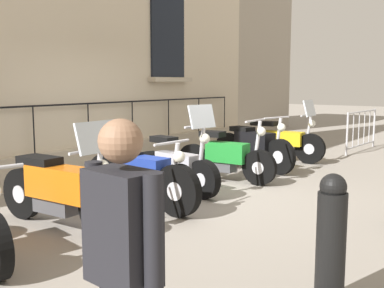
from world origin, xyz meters
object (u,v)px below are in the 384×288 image
object	(u,v)px
motorcycle_blue	(141,178)
motorcycle_orange	(61,190)
motorcycle_silver	(177,167)
motorcycle_black	(253,147)
motorcycle_green	(226,157)
pedestrian_standing	(123,262)
crowd_barrier	(362,129)
bollard	(331,240)
motorcycle_yellow	(279,141)

from	to	relation	value
motorcycle_blue	motorcycle_orange	bearing A→B (deg)	-97.16
motorcycle_silver	motorcycle_black	world-z (taller)	motorcycle_silver
motorcycle_blue	motorcycle_green	size ratio (longest dim) A/B	1.06
motorcycle_black	pedestrian_standing	bearing A→B (deg)	-65.75
crowd_barrier	bollard	bearing A→B (deg)	-74.73
motorcycle_blue	bollard	world-z (taller)	bollard
motorcycle_blue	motorcycle_black	world-z (taller)	motorcycle_black
motorcycle_silver	pedestrian_standing	size ratio (longest dim) A/B	1.17
crowd_barrier	motorcycle_orange	bearing A→B (deg)	-96.21
motorcycle_yellow	crowd_barrier	distance (m)	2.90
motorcycle_orange	pedestrian_standing	size ratio (longest dim) A/B	1.31
motorcycle_blue	crowd_barrier	bearing A→B (deg)	83.95
motorcycle_black	motorcycle_yellow	world-z (taller)	motorcycle_yellow
crowd_barrier	bollard	world-z (taller)	bollard
motorcycle_silver	motorcycle_green	world-z (taller)	motorcycle_silver
motorcycle_green	crowd_barrier	distance (m)	5.31
motorcycle_orange	motorcycle_silver	world-z (taller)	motorcycle_silver
motorcycle_blue	crowd_barrier	world-z (taller)	crowd_barrier
motorcycle_orange	motorcycle_black	distance (m)	4.76
motorcycle_black	motorcycle_yellow	xyz separation A→B (m)	(-0.05, 1.29, -0.02)
crowd_barrier	pedestrian_standing	world-z (taller)	pedestrian_standing
motorcycle_black	motorcycle_silver	bearing A→B (deg)	-90.57
motorcycle_yellow	motorcycle_black	bearing A→B (deg)	-87.79
motorcycle_orange	motorcycle_blue	world-z (taller)	motorcycle_orange
motorcycle_orange	motorcycle_black	xyz separation A→B (m)	(-0.01, 4.76, -0.01)
bollard	pedestrian_standing	size ratio (longest dim) A/B	0.67
motorcycle_orange	pedestrian_standing	xyz separation A→B (m)	(3.00, -1.91, 0.42)
bollard	pedestrian_standing	world-z (taller)	pedestrian_standing
motorcycle_green	motorcycle_yellow	size ratio (longest dim) A/B	0.93
motorcycle_silver	pedestrian_standing	bearing A→B (deg)	-54.27
motorcycle_orange	motorcycle_yellow	distance (m)	6.05
motorcycle_green	motorcycle_silver	bearing A→B (deg)	-97.86
motorcycle_orange	pedestrian_standing	bearing A→B (deg)	-32.57
bollard	motorcycle_black	bearing A→B (deg)	125.18
motorcycle_green	motorcycle_yellow	world-z (taller)	motorcycle_yellow
motorcycle_yellow	pedestrian_standing	distance (m)	8.54
motorcycle_orange	motorcycle_black	world-z (taller)	motorcycle_orange
motorcycle_black	crowd_barrier	size ratio (longest dim) A/B	1.00
motorcycle_orange	motorcycle_blue	size ratio (longest dim) A/B	0.99
motorcycle_black	bollard	bearing A→B (deg)	-54.82
motorcycle_silver	bollard	world-z (taller)	motorcycle_silver
motorcycle_green	motorcycle_black	xyz separation A→B (m)	(-0.14, 1.25, 0.04)
motorcycle_green	bollard	size ratio (longest dim) A/B	1.85
pedestrian_standing	crowd_barrier	bearing A→B (deg)	100.84
motorcycle_blue	crowd_barrier	xyz separation A→B (m)	(0.80, 7.51, 0.13)
motorcycle_yellow	motorcycle_silver	bearing A→B (deg)	-89.62
motorcycle_orange	motorcycle_green	distance (m)	3.51
motorcycle_black	motorcycle_green	bearing A→B (deg)	-83.51
bollard	motorcycle_yellow	bearing A→B (deg)	119.39
motorcycle_orange	crowd_barrier	size ratio (longest dim) A/B	1.00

